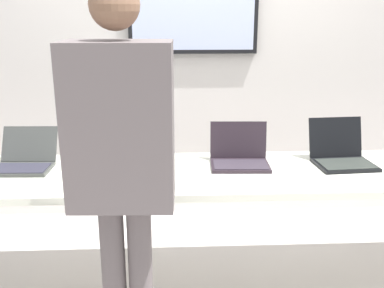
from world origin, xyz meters
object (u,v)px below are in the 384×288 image
laptop_station_0 (25,159)px  person (122,153)px  laptop_station_1 (136,156)px  laptop_station_2 (239,155)px  workbench (209,179)px  laptop_station_3 (341,154)px

laptop_station_0 → person: bearing=-48.1°
laptop_station_1 → laptop_station_2: size_ratio=1.08×
laptop_station_1 → laptop_station_2: laptop_station_1 is taller
laptop_station_0 → laptop_station_2: bearing=-0.4°
laptop_station_1 → person: person is taller
laptop_station_0 → laptop_station_1: (0.66, 0.01, 0.01)m
laptop_station_1 → laptop_station_2: bearing=-1.6°
workbench → laptop_station_2: bearing=29.9°
laptop_station_0 → laptop_station_3: 1.91m
laptop_station_0 → person: (0.66, -0.74, 0.27)m
laptop_station_0 → laptop_station_1: size_ratio=0.89×
laptop_station_2 → person: person is taller
workbench → laptop_station_2: laptop_station_2 is taller
workbench → person: person is taller
workbench → laptop_station_2: (0.19, 0.11, 0.11)m
laptop_station_2 → laptop_station_0: bearing=179.6°
workbench → laptop_station_0: bearing=173.9°
laptop_station_1 → person: 0.79m
laptop_station_2 → laptop_station_1: bearing=178.4°
laptop_station_0 → workbench: bearing=-6.1°
laptop_station_3 → person: 1.46m
laptop_station_1 → person: (0.00, -0.75, 0.26)m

